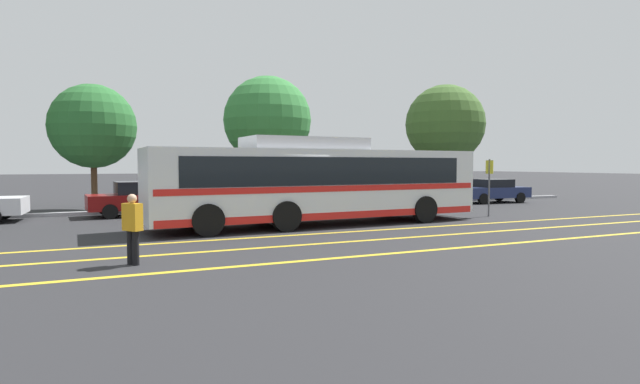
{
  "coord_description": "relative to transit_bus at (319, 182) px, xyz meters",
  "views": [
    {
      "loc": [
        -5.81,
        -16.37,
        2.18
      ],
      "look_at": [
        1.47,
        0.1,
        1.18
      ],
      "focal_mm": 28.0,
      "sensor_mm": 36.0,
      "label": 1
    }
  ],
  "objects": [
    {
      "name": "ground_plane",
      "position": [
        -1.45,
        -0.1,
        -1.56
      ],
      "size": [
        220.0,
        220.0,
        0.0
      ],
      "primitive_type": "plane",
      "color": "#262628"
    },
    {
      "name": "lane_strip_0",
      "position": [
        0.02,
        -2.2,
        -1.56
      ],
      "size": [
        32.17,
        0.2,
        0.01
      ],
      "primitive_type": "cube",
      "rotation": [
        0.0,
        0.0,
        1.57
      ],
      "color": "gold",
      "rests_on": "ground_plane"
    },
    {
      "name": "lane_strip_1",
      "position": [
        0.02,
        -4.02,
        -1.56
      ],
      "size": [
        32.17,
        0.2,
        0.01
      ],
      "primitive_type": "cube",
      "rotation": [
        0.0,
        0.0,
        1.57
      ],
      "color": "gold",
      "rests_on": "ground_plane"
    },
    {
      "name": "lane_strip_2",
      "position": [
        0.02,
        -6.1,
        -1.56
      ],
      "size": [
        32.17,
        0.2,
        0.01
      ],
      "primitive_type": "cube",
      "rotation": [
        0.0,
        0.0,
        1.57
      ],
      "color": "gold",
      "rests_on": "ground_plane"
    },
    {
      "name": "curb_strip",
      "position": [
        0.02,
        7.21,
        -1.49
      ],
      "size": [
        40.17,
        0.36,
        0.15
      ],
      "primitive_type": "cube",
      "color": "#99999E",
      "rests_on": "ground_plane"
    },
    {
      "name": "transit_bus",
      "position": [
        0.0,
        0.0,
        0.0
      ],
      "size": [
        12.57,
        3.11,
        3.13
      ],
      "rotation": [
        0.0,
        0.0,
        -1.53
      ],
      "color": "silver",
      "rests_on": "ground_plane"
    },
    {
      "name": "parked_car_1",
      "position": [
        -5.72,
        5.99,
        -0.83
      ],
      "size": [
        4.36,
        2.22,
        1.46
      ],
      "rotation": [
        0.0,
        0.0,
        -1.49
      ],
      "color": "maroon",
      "rests_on": "ground_plane"
    },
    {
      "name": "parked_car_2",
      "position": [
        0.85,
        5.61,
        -0.91
      ],
      "size": [
        4.05,
        1.89,
        1.26
      ],
      "rotation": [
        0.0,
        0.0,
        1.55
      ],
      "color": "olive",
      "rests_on": "ground_plane"
    },
    {
      "name": "parked_car_3",
      "position": [
        7.18,
        5.74,
        -0.86
      ],
      "size": [
        4.11,
        2.03,
        1.35
      ],
      "rotation": [
        0.0,
        0.0,
        1.55
      ],
      "color": "silver",
      "rests_on": "ground_plane"
    },
    {
      "name": "parked_car_4",
      "position": [
        13.21,
        5.54,
        -0.87
      ],
      "size": [
        4.19,
        2.1,
        1.34
      ],
      "rotation": [
        0.0,
        0.0,
        1.51
      ],
      "color": "navy",
      "rests_on": "ground_plane"
    },
    {
      "name": "pedestrian_0",
      "position": [
        -6.63,
        -5.01,
        -0.69
      ],
      "size": [
        0.43,
        0.47,
        1.54
      ],
      "rotation": [
        0.0,
        0.0,
        2.22
      ],
      "color": "black",
      "rests_on": "ground_plane"
    },
    {
      "name": "bus_stop_sign",
      "position": [
        7.62,
        -0.3,
        -0.04
      ],
      "size": [
        0.07,
        0.4,
        2.4
      ],
      "rotation": [
        0.0,
        0.0,
        -1.53
      ],
      "color": "#59595E",
      "rests_on": "ground_plane"
    },
    {
      "name": "tree_1",
      "position": [
        -7.51,
        9.51,
        2.41
      ],
      "size": [
        3.96,
        3.96,
        5.96
      ],
      "color": "#513823",
      "rests_on": "ground_plane"
    },
    {
      "name": "tree_2",
      "position": [
        0.93,
        8.93,
        2.95
      ],
      "size": [
        4.63,
        4.63,
        6.83
      ],
      "color": "#513823",
      "rests_on": "ground_plane"
    },
    {
      "name": "tree_3",
      "position": [
        12.87,
        9.42,
        3.16
      ],
      "size": [
        4.98,
        4.98,
        7.22
      ],
      "color": "#513823",
      "rests_on": "ground_plane"
    }
  ]
}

